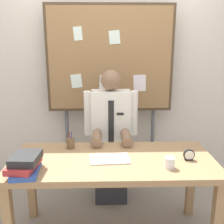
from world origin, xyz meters
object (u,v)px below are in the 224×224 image
coffee_mug (170,163)px  open_notebook (110,159)px  desk_clock (189,155)px  pen_holder (70,143)px  person (111,142)px  bulletin_board (110,61)px  book_stack (25,164)px  desk (113,169)px

coffee_mug → open_notebook: bearing=160.5°
desk_clock → pen_holder: pen_holder is taller
person → coffee_mug: 0.92m
bulletin_board → open_notebook: 1.25m
pen_holder → book_stack: bearing=-120.6°
desk → open_notebook: size_ratio=5.23×
desk → coffee_mug: size_ratio=19.53×
desk → person: person is taller
pen_holder → open_notebook: bearing=-36.4°
person → pen_holder: bearing=-134.5°
book_stack → pen_holder: (0.28, 0.47, -0.02)m
person → bulletin_board: bearing=90.0°
book_stack → open_notebook: book_stack is taller
bulletin_board → book_stack: bearing=-118.0°
book_stack → coffee_mug: 1.08m
desk_clock → book_stack: bearing=-171.8°
desk → bulletin_board: bulletin_board is taller
desk_clock → person: bearing=133.1°
desk → open_notebook: bearing=-141.7°
person → desk_clock: person is taller
bulletin_board → person: bearing=-90.0°
person → pen_holder: size_ratio=8.90×
desk → pen_holder: bearing=147.7°
desk → book_stack: bearing=-160.7°
desk → bulletin_board: size_ratio=0.80×
bulletin_board → open_notebook: (-0.03, -1.02, -0.72)m
person → bulletin_board: 0.90m
person → pen_holder: (-0.38, -0.38, 0.14)m
bulletin_board → coffee_mug: 1.43m
open_notebook → pen_holder: 0.44m
pen_holder → desk_clock: bearing=-15.8°
desk_clock → coffee_mug: size_ratio=1.07×
open_notebook → book_stack: bearing=-161.6°
book_stack → desk_clock: book_stack is taller
bulletin_board → coffee_mug: size_ratio=24.33×
person → open_notebook: size_ratio=4.42×
coffee_mug → pen_holder: size_ratio=0.54×
pen_holder → desk: bearing=-32.3°
book_stack → pen_holder: size_ratio=1.98×
desk → coffee_mug: (0.43, -0.18, 0.14)m
book_stack → coffee_mug: bearing=2.4°
bulletin_board → coffee_mug: (0.43, -1.18, -0.68)m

